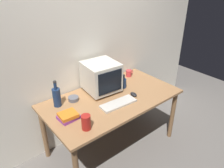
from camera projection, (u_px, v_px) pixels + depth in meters
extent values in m
plane|color=slate|center=(112.00, 145.00, 2.88)|extent=(6.00, 6.00, 0.00)
cube|color=silver|center=(87.00, 46.00, 2.62)|extent=(4.00, 0.08, 2.50)
cube|color=#9E7047|center=(112.00, 99.00, 2.53)|extent=(1.60, 0.86, 0.03)
cylinder|color=brown|center=(172.00, 115.00, 2.87)|extent=(0.06, 0.06, 0.72)
cylinder|color=brown|center=(44.00, 133.00, 2.55)|extent=(0.06, 0.06, 0.72)
cylinder|color=brown|center=(133.00, 93.00, 3.37)|extent=(0.06, 0.06, 0.72)
cube|color=beige|center=(102.00, 89.00, 2.66)|extent=(0.30, 0.26, 0.03)
cube|color=beige|center=(101.00, 76.00, 2.57)|extent=(0.41, 0.41, 0.34)
cube|color=black|center=(110.00, 82.00, 2.43)|extent=(0.31, 0.04, 0.27)
cube|color=beige|center=(118.00, 103.00, 2.39)|extent=(0.43, 0.18, 0.02)
ellipsoid|color=black|center=(134.00, 94.00, 2.55)|extent=(0.07, 0.11, 0.04)
cylinder|color=navy|center=(57.00, 97.00, 2.33)|extent=(0.09, 0.09, 0.21)
cylinder|color=navy|center=(55.00, 86.00, 2.26)|extent=(0.03, 0.03, 0.07)
sphere|color=#262626|center=(55.00, 82.00, 2.24)|extent=(0.04, 0.04, 0.04)
cylinder|color=navy|center=(124.00, 83.00, 2.71)|extent=(0.07, 0.07, 0.12)
cylinder|color=navy|center=(124.00, 77.00, 2.67)|extent=(0.03, 0.03, 0.04)
sphere|color=#262626|center=(124.00, 75.00, 2.65)|extent=(0.03, 0.03, 0.03)
cube|color=#843893|center=(69.00, 117.00, 2.16)|extent=(0.20, 0.17, 0.03)
cube|color=orange|center=(68.00, 115.00, 2.14)|extent=(0.18, 0.16, 0.04)
cylinder|color=#CC383D|center=(129.00, 73.00, 3.01)|extent=(0.08, 0.08, 0.09)
torus|color=#CC383D|center=(131.00, 72.00, 3.03)|extent=(0.06, 0.01, 0.06)
cylinder|color=#595B66|center=(73.00, 99.00, 2.46)|extent=(0.12, 0.12, 0.04)
cylinder|color=#A51E19|center=(86.00, 122.00, 2.00)|extent=(0.09, 0.09, 0.15)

